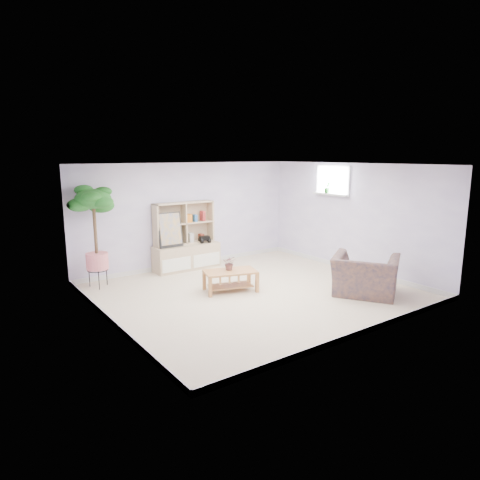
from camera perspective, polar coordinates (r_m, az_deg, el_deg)
floor at (r=8.21m, az=1.84°, el=-6.97°), size 5.50×5.00×0.01m
ceiling at (r=7.80m, az=1.95°, el=10.01°), size 5.50×5.00×0.01m
walls at (r=7.92m, az=1.89°, el=1.30°), size 5.51×5.01×2.40m
baseboard at (r=8.20m, az=1.84°, el=-6.64°), size 5.50×5.00×0.10m
window at (r=10.11m, az=12.30°, el=7.79°), size 0.10×0.98×0.68m
window_sill at (r=10.09m, az=11.99°, el=5.98°), size 0.14×1.00×0.04m
storage_unit at (r=9.74m, az=-7.19°, el=0.51°), size 1.53×0.52×1.53m
poster at (r=9.48m, az=-9.31°, el=1.34°), size 0.56×0.13×0.77m
toy_truck at (r=9.92m, az=-4.76°, el=0.15°), size 0.36×0.28×0.17m
coffee_table at (r=8.23m, az=-1.29°, el=-5.47°), size 1.10×0.80×0.40m
table_plant at (r=8.19m, az=-1.39°, el=-3.07°), size 0.33×0.33×0.28m
floor_tree at (r=8.73m, az=-18.69°, el=0.37°), size 0.91×0.91×2.02m
armchair at (r=8.27m, az=16.37°, el=-4.21°), size 1.47×1.52×0.86m
sill_plant at (r=10.16m, az=11.56°, el=6.87°), size 0.18×0.16×0.26m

